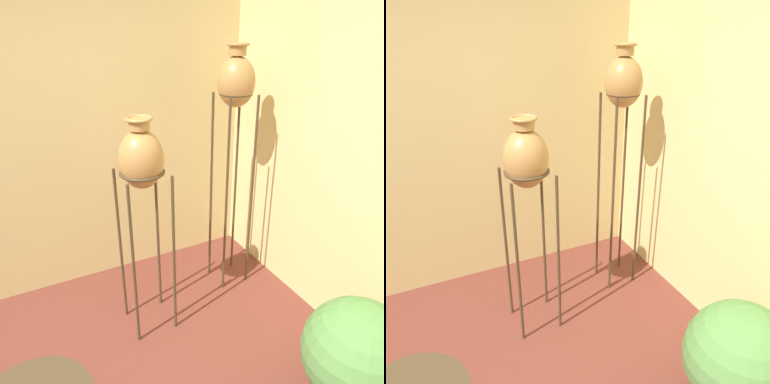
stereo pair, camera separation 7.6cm
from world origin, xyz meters
TOP-DOWN VIEW (x-y plane):
  - wall_back at (0.00, 1.94)m, footprint 7.81×0.06m
  - vase_stand_tall at (1.52, 1.33)m, footprint 0.27×0.27m
  - vase_stand_medium at (0.71, 1.13)m, footprint 0.31×0.31m
  - potted_plant at (1.45, -0.07)m, footprint 0.60×0.60m

SIDE VIEW (x-z plane):
  - potted_plant at x=1.45m, z-range 0.03..0.79m
  - vase_stand_medium at x=0.71m, z-range 0.49..2.05m
  - wall_back at x=0.00m, z-range 0.00..2.70m
  - vase_stand_tall at x=1.52m, z-range 0.65..2.59m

